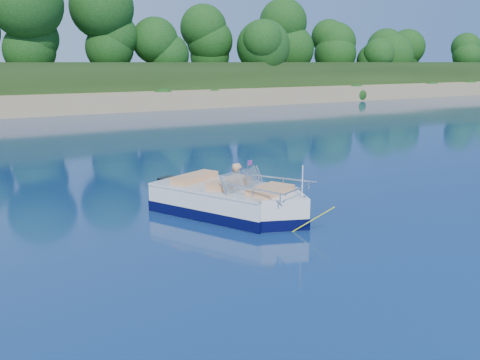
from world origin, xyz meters
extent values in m
plane|color=#09173F|center=(0.00, 0.00, 0.00)|extent=(160.00, 160.00, 0.00)
cube|color=tan|center=(0.00, 38.00, 0.50)|extent=(170.00, 8.00, 2.00)
cube|color=black|center=(0.00, 65.00, 1.00)|extent=(170.00, 56.00, 6.00)
cylinder|color=#302110|center=(0.00, 42.00, 3.30)|extent=(0.44, 0.44, 3.60)
sphere|color=black|center=(0.00, 42.00, 6.72)|extent=(5.94, 5.94, 5.94)
cylinder|color=#302110|center=(20.00, 40.00, 2.80)|extent=(0.44, 0.44, 2.60)
sphere|color=black|center=(20.00, 40.00, 5.27)|extent=(4.29, 4.29, 4.29)
cylinder|color=#302110|center=(48.00, 41.50, 3.00)|extent=(0.44, 0.44, 3.00)
sphere|color=black|center=(48.00, 41.50, 5.85)|extent=(4.95, 4.95, 4.95)
cube|color=white|center=(-2.64, 4.30, 0.29)|extent=(3.19, 4.06, 1.00)
cube|color=white|center=(-1.95, 2.74, 0.29)|extent=(1.74, 1.74, 1.00)
cube|color=black|center=(-2.64, 4.30, 0.15)|extent=(3.24, 4.10, 0.29)
cube|color=black|center=(-1.95, 2.74, 0.15)|extent=(1.77, 1.77, 0.29)
cube|color=tan|center=(-2.76, 4.56, 0.57)|extent=(2.41, 2.92, 0.10)
cube|color=white|center=(-2.64, 4.30, 0.76)|extent=(3.23, 4.07, 0.06)
cube|color=black|center=(-3.44, 6.10, 0.33)|extent=(0.61, 0.52, 0.86)
cube|color=#8C9EA5|center=(-2.77, 3.51, 1.04)|extent=(0.78, 0.44, 0.46)
cube|color=#8C9EA5|center=(-1.98, 3.86, 1.04)|extent=(0.76, 0.60, 0.46)
cube|color=tan|center=(-2.94, 3.91, 0.79)|extent=(0.69, 0.69, 0.38)
cube|color=tan|center=(-2.16, 4.25, 0.79)|extent=(0.69, 0.69, 0.38)
cube|color=tan|center=(-3.03, 5.17, 0.79)|extent=(1.57, 1.08, 0.36)
cube|color=tan|center=(-2.03, 2.90, 0.77)|extent=(1.44, 1.16, 0.32)
cylinder|color=white|center=(-1.66, 2.08, 1.19)|extent=(0.04, 0.04, 0.81)
cube|color=red|center=(-2.06, 3.83, 1.42)|extent=(0.20, 0.10, 0.13)
cube|color=silver|center=(-1.64, 2.03, 0.82)|extent=(0.11, 0.09, 0.05)
cylinder|color=#EAFF1B|center=(-1.64, 1.67, 0.33)|extent=(0.73, 0.76, 0.73)
torus|color=yellow|center=(-1.47, 5.64, 0.08)|extent=(1.30, 1.30, 0.32)
torus|color=red|center=(-1.47, 5.64, 0.10)|extent=(1.07, 1.07, 0.11)
imported|color=tan|center=(-1.47, 5.55, 0.00)|extent=(0.45, 0.89, 1.71)
camera|label=1|loc=(-9.49, -7.89, 4.02)|focal=40.00mm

